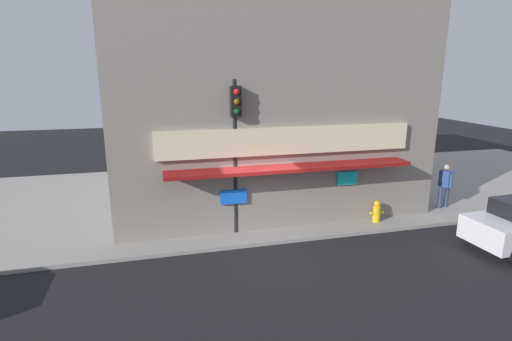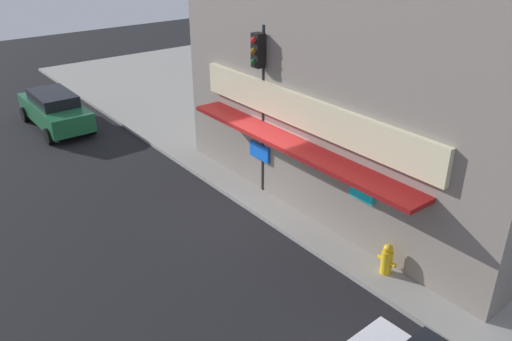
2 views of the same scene
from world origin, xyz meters
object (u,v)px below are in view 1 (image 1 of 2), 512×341
Objects in this scene: traffic_light at (235,138)px; pedestrian at (445,184)px; trash_can at (321,202)px; potted_plant_by_doorway at (172,210)px; fire_hydrant at (377,211)px.

traffic_light is 8.90m from pedestrian.
trash_can is 5.06m from pedestrian.
pedestrian is 10.70m from potted_plant_by_doorway.
traffic_light reaches higher than potted_plant_by_doorway.
traffic_light is 5.57× the size of potted_plant_by_doorway.
fire_hydrant is at bearing -2.85° from traffic_light.
potted_plant_by_doorway reaches higher than trash_can.
fire_hydrant is at bearing -168.15° from pedestrian.
trash_can is at bearing 135.44° from fire_hydrant.
potted_plant_by_doorway reaches higher than fire_hydrant.
pedestrian is at bearing 11.85° from fire_hydrant.
traffic_light is 5.92m from fire_hydrant.
potted_plant_by_doorway is at bearing 175.11° from pedestrian.
fire_hydrant is 1.00× the size of trash_can.
potted_plant_by_doorway is at bearing 178.86° from trash_can.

